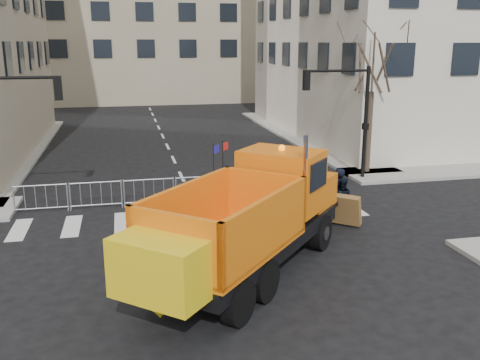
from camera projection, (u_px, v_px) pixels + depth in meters
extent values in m
plane|color=black|center=(228.00, 277.00, 15.15)|extent=(120.00, 120.00, 0.00)
cube|color=gray|center=(190.00, 194.00, 23.17)|extent=(64.00, 5.00, 0.15)
cylinder|color=black|center=(365.00, 124.00, 25.22)|extent=(0.18, 0.18, 5.40)
cube|color=black|center=(251.00, 241.00, 15.21)|extent=(6.74, 7.18, 0.47)
cylinder|color=black|center=(260.00, 222.00, 18.11)|extent=(1.03, 1.10, 1.14)
cylinder|color=black|center=(321.00, 232.00, 17.08)|extent=(1.03, 1.10, 1.14)
cylinder|color=black|center=(193.00, 264.00, 14.68)|extent=(1.03, 1.10, 1.14)
cylinder|color=black|center=(264.00, 280.00, 13.66)|extent=(1.03, 1.10, 1.14)
cylinder|color=black|center=(163.00, 282.00, 13.54)|extent=(1.03, 1.10, 1.14)
cylinder|color=black|center=(238.00, 302.00, 12.52)|extent=(1.03, 1.10, 1.14)
cube|color=orange|center=(298.00, 189.00, 17.83)|extent=(2.73, 2.69, 1.04)
cube|color=orange|center=(281.00, 180.00, 16.54)|extent=(2.89, 2.82, 1.87)
cylinder|color=silver|center=(305.00, 178.00, 15.27)|extent=(0.15, 0.15, 2.49)
cube|color=orange|center=(225.00, 219.00, 13.70)|extent=(4.97, 5.14, 1.71)
cube|color=yellow|center=(158.00, 270.00, 11.41)|extent=(2.24, 2.15, 1.35)
cube|color=brown|center=(316.00, 205.00, 19.59)|extent=(2.88, 2.65, 1.17)
imported|color=black|center=(338.00, 194.00, 19.83)|extent=(0.86, 0.83, 1.98)
imported|color=black|center=(341.00, 200.00, 19.64)|extent=(0.93, 0.78, 1.68)
imported|color=black|center=(278.00, 187.00, 20.69)|extent=(0.97, 1.31, 2.06)
cube|color=#A5120C|center=(310.00, 170.00, 24.89)|extent=(0.54, 0.50, 1.10)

